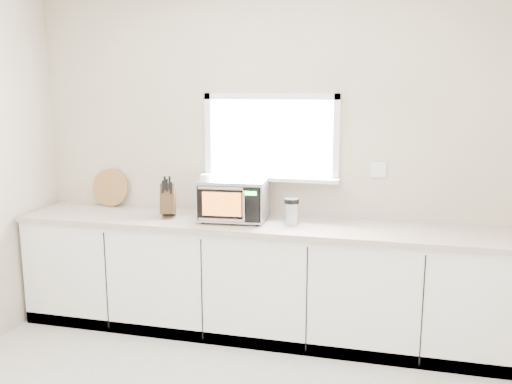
% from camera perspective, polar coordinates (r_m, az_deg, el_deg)
% --- Properties ---
extents(back_wall, '(4.00, 0.17, 2.70)m').
position_cam_1_polar(back_wall, '(4.40, 1.61, 3.36)').
color(back_wall, beige).
rests_on(back_wall, ground).
extents(cabinets, '(3.92, 0.60, 0.88)m').
position_cam_1_polar(cabinets, '(4.34, 0.68, -9.33)').
color(cabinets, white).
rests_on(cabinets, ground).
extents(countertop, '(3.92, 0.64, 0.04)m').
position_cam_1_polar(countertop, '(4.19, 0.66, -3.47)').
color(countertop, beige).
rests_on(countertop, cabinets).
extents(microwave, '(0.53, 0.43, 0.33)m').
position_cam_1_polar(microwave, '(4.23, -2.35, -0.71)').
color(microwave, black).
rests_on(microwave, countertop).
extents(knife_block, '(0.17, 0.25, 0.34)m').
position_cam_1_polar(knife_block, '(4.41, -9.23, -0.71)').
color(knife_block, '#453118').
rests_on(knife_block, countertop).
extents(cutting_board, '(0.33, 0.08, 0.33)m').
position_cam_1_polar(cutting_board, '(4.90, -15.06, 0.46)').
color(cutting_board, '#A68140').
rests_on(cutting_board, countertop).
extents(coffee_grinder, '(0.14, 0.14, 0.21)m').
position_cam_1_polar(coffee_grinder, '(4.10, 3.76, -2.05)').
color(coffee_grinder, '#B4B7BC').
rests_on(coffee_grinder, countertop).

